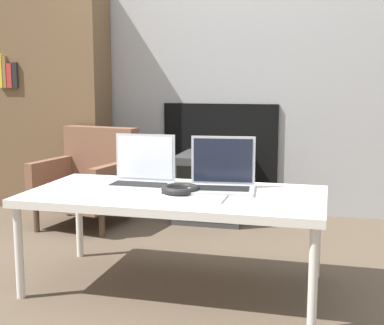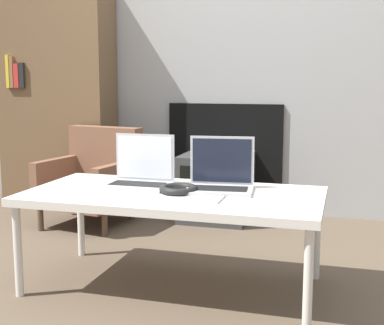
{
  "view_description": "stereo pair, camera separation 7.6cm",
  "coord_description": "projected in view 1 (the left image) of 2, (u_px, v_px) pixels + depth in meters",
  "views": [
    {
      "loc": [
        0.66,
        -2.14,
        0.94
      ],
      "look_at": [
        0.0,
        0.41,
        0.53
      ],
      "focal_mm": 50.0,
      "sensor_mm": 36.0,
      "label": 1
    },
    {
      "loc": [
        0.73,
        -2.12,
        0.94
      ],
      "look_at": [
        0.0,
        0.41,
        0.53
      ],
      "focal_mm": 50.0,
      "sensor_mm": 36.0,
      "label": 2
    }
  ],
  "objects": [
    {
      "name": "wall_back",
      "position": [
        236.0,
        30.0,
        3.72
      ],
      "size": [
        7.0,
        0.08,
        2.6
      ],
      "color": "#999999",
      "rests_on": "ground_plane"
    },
    {
      "name": "armchair",
      "position": [
        90.0,
        178.0,
        3.52
      ],
      "size": [
        0.63,
        0.61,
        0.63
      ],
      "rotation": [
        0.0,
        0.0,
        -0.18
      ],
      "color": "brown",
      "rests_on": "ground_plane"
    },
    {
      "name": "ground_plane",
      "position": [
        169.0,
        296.0,
        2.35
      ],
      "size": [
        14.0,
        14.0,
        0.0
      ],
      "primitive_type": "plane",
      "color": "brown"
    },
    {
      "name": "laptop_right",
      "position": [
        222.0,
        178.0,
        2.42
      ],
      "size": [
        0.32,
        0.25,
        0.24
      ],
      "rotation": [
        0.0,
        0.0,
        0.11
      ],
      "color": "#B2B2B7",
      "rests_on": "table"
    },
    {
      "name": "tv",
      "position": [
        212.0,
        186.0,
        3.63
      ],
      "size": [
        0.45,
        0.48,
        0.45
      ],
      "color": "#383838",
      "rests_on": "ground_plane"
    },
    {
      "name": "phone",
      "position": [
        217.0,
        199.0,
        2.23
      ],
      "size": [
        0.06,
        0.15,
        0.01
      ],
      "color": "silver",
      "rests_on": "table"
    },
    {
      "name": "headphones",
      "position": [
        181.0,
        189.0,
        2.38
      ],
      "size": [
        0.17,
        0.17,
        0.03
      ],
      "color": "black",
      "rests_on": "table"
    },
    {
      "name": "laptop_left",
      "position": [
        141.0,
        174.0,
        2.52
      ],
      "size": [
        0.3,
        0.21,
        0.24
      ],
      "rotation": [
        0.0,
        0.0,
        -0.0
      ],
      "color": "#B2B2B7",
      "rests_on": "table"
    },
    {
      "name": "bookshelf",
      "position": [
        51.0,
        99.0,
        3.93
      ],
      "size": [
        0.83,
        0.32,
        1.61
      ],
      "color": "brown",
      "rests_on": "ground_plane"
    },
    {
      "name": "table",
      "position": [
        175.0,
        199.0,
        2.39
      ],
      "size": [
        1.32,
        0.65,
        0.44
      ],
      "color": "silver",
      "rests_on": "ground_plane"
    }
  ]
}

